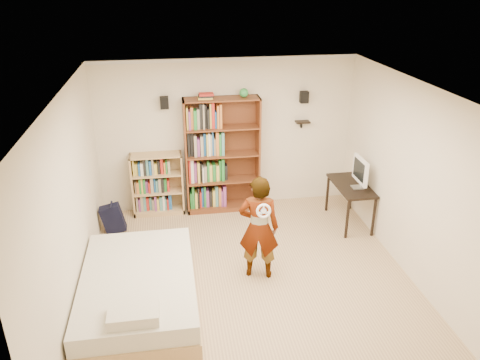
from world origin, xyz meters
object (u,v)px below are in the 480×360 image
object	(u,v)px
low_bookshelf	(158,184)
daybed	(139,287)
person	(259,228)
tall_bookshelf	(222,156)
computer_desk	(349,204)

from	to	relation	value
low_bookshelf	daybed	xyz separation A→B (m)	(-0.25, -2.63, -0.24)
person	tall_bookshelf	bearing A→B (deg)	-69.45
low_bookshelf	computer_desk	size ratio (longest dim) A/B	1.06
tall_bookshelf	person	size ratio (longest dim) A/B	1.35
daybed	low_bookshelf	bearing A→B (deg)	84.48
person	computer_desk	bearing A→B (deg)	-131.44
low_bookshelf	person	xyz separation A→B (m)	(1.39, -2.15, 0.21)
daybed	tall_bookshelf	bearing A→B (deg)	61.60
computer_desk	daybed	distance (m)	3.89
daybed	person	world-z (taller)	person
tall_bookshelf	person	world-z (taller)	tall_bookshelf
low_bookshelf	computer_desk	distance (m)	3.36
low_bookshelf	person	size ratio (longest dim) A/B	0.73
low_bookshelf	daybed	world-z (taller)	low_bookshelf
low_bookshelf	person	bearing A→B (deg)	-57.08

